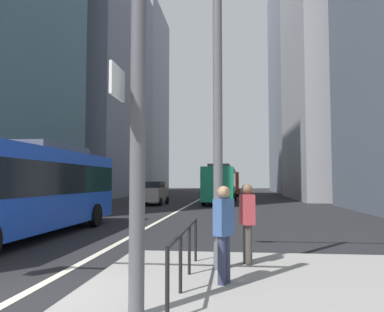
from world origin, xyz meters
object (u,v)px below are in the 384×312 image
Objects in this scene: car_oncoming_mid at (153,193)px; pedestrian_walking at (247,219)px; city_bus_red_receding at (221,183)px; car_receding_near at (225,187)px; city_bus_blue_oncoming at (24,185)px; street_lamp_post at (217,29)px; city_bus_red_distant at (229,182)px; traffic_signal_gantry at (21,40)px; pedestrian_waiting at (224,229)px.

pedestrian_walking is (6.99, -23.06, 0.16)m from car_oncoming_mid.
car_receding_near is (-0.23, 28.68, -0.85)m from city_bus_red_receding.
street_lamp_post is (6.88, -4.47, 3.45)m from city_bus_blue_oncoming.
city_bus_red_receding is at bearing 91.80° from street_lamp_post.
car_oncoming_mid is at bearing -105.58° from city_bus_red_distant.
car_oncoming_mid is at bearing 97.67° from traffic_signal_gantry.
city_bus_red_receding is 27.17m from street_lamp_post.
city_bus_red_distant is 2.38× the size of car_receding_near.
city_bus_red_distant is 1.77× the size of traffic_signal_gantry.
car_receding_near is at bearing 80.62° from car_oncoming_mid.
car_oncoming_mid is (0.52, 19.19, -0.85)m from city_bus_blue_oncoming.
city_bus_red_receding and city_bus_red_distant have the same top height.
traffic_signal_gantry is 3.37× the size of pedestrian_walking.
city_bus_blue_oncoming reaches higher than car_receding_near.
car_receding_near is 55.80m from street_lamp_post.
traffic_signal_gantry reaches higher than city_bus_red_receding.
car_receding_near is (5.28, 31.97, 0.00)m from car_oncoming_mid.
pedestrian_waiting is (0.15, -1.11, -4.16)m from street_lamp_post.
car_oncoming_mid and car_receding_near have the same top height.
pedestrian_waiting is (2.93, 1.82, -2.95)m from traffic_signal_gantry.
city_bus_red_distant is 44.87m from pedestrian_walking.
pedestrian_walking is at bearing -88.22° from car_receding_near.
city_bus_red_distant is 45.58m from street_lamp_post.
city_bus_red_receding is (6.03, 22.47, -0.00)m from city_bus_blue_oncoming.
car_oncoming_mid is at bearing 105.05° from street_lamp_post.
city_bus_red_distant is 6.06× the size of pedestrian_waiting.
street_lamp_post reaches higher than pedestrian_walking.
pedestrian_walking is at bearing -73.15° from car_oncoming_mid.
traffic_signal_gantry is at bearing -134.02° from pedestrian_walking.
city_bus_red_receding is at bearing 86.30° from traffic_signal_gantry.
street_lamp_post reaches higher than city_bus_red_receding.
city_bus_red_receding is at bearing 92.03° from pedestrian_waiting.
city_bus_blue_oncoming is at bearing -96.47° from car_receding_near.
pedestrian_waiting is at bearing -38.46° from city_bus_blue_oncoming.
city_bus_red_distant is 46.56m from pedestrian_waiting.
city_bus_blue_oncoming reaches higher than pedestrian_walking.
street_lamp_post is at bearing -88.89° from car_receding_near.
street_lamp_post is (1.08, -55.62, 4.29)m from car_receding_near.
street_lamp_post is at bearing 97.48° from pedestrian_waiting.
street_lamp_post is 4.57× the size of pedestrian_waiting.
car_oncoming_mid is 24.87m from street_lamp_post.
city_bus_blue_oncoming is at bearing 152.70° from pedestrian_walking.
pedestrian_walking is (1.48, -26.34, -0.69)m from city_bus_red_receding.
city_bus_blue_oncoming is 1.93× the size of traffic_signal_gantry.
car_receding_near is 0.74× the size of traffic_signal_gantry.
pedestrian_walking is (3.41, 3.52, -2.93)m from traffic_signal_gantry.
car_oncoming_mid reaches higher than pedestrian_walking.
pedestrian_waiting is (0.99, -28.05, -0.71)m from city_bus_red_receding.
city_bus_blue_oncoming is 9.00m from pedestrian_waiting.
traffic_signal_gantry is 0.75× the size of street_lamp_post.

